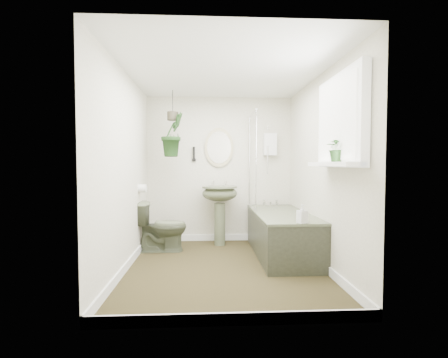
{
  "coord_description": "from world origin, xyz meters",
  "views": [
    {
      "loc": [
        -0.21,
        -3.8,
        1.22
      ],
      "look_at": [
        0.0,
        0.15,
        1.05
      ],
      "focal_mm": 26.0,
      "sensor_mm": 36.0,
      "label": 1
    }
  ],
  "objects": [
    {
      "name": "floor",
      "position": [
        0.0,
        0.0,
        -0.01
      ],
      "size": [
        2.3,
        2.8,
        0.02
      ],
      "primitive_type": "cube",
      "color": "black",
      "rests_on": "ground"
    },
    {
      "name": "ceiling",
      "position": [
        0.0,
        0.0,
        2.31
      ],
      "size": [
        2.3,
        2.8,
        0.02
      ],
      "primitive_type": "cube",
      "color": "white",
      "rests_on": "ground"
    },
    {
      "name": "wall_back",
      "position": [
        0.0,
        1.41,
        1.15
      ],
      "size": [
        2.3,
        0.02,
        2.3
      ],
      "primitive_type": "cube",
      "color": "beige",
      "rests_on": "ground"
    },
    {
      "name": "wall_front",
      "position": [
        0.0,
        -1.41,
        1.15
      ],
      "size": [
        2.3,
        0.02,
        2.3
      ],
      "primitive_type": "cube",
      "color": "beige",
      "rests_on": "ground"
    },
    {
      "name": "wall_left",
      "position": [
        -1.16,
        0.0,
        1.15
      ],
      "size": [
        0.02,
        2.8,
        2.3
      ],
      "primitive_type": "cube",
      "color": "beige",
      "rests_on": "ground"
    },
    {
      "name": "wall_right",
      "position": [
        1.16,
        0.0,
        1.15
      ],
      "size": [
        0.02,
        2.8,
        2.3
      ],
      "primitive_type": "cube",
      "color": "beige",
      "rests_on": "ground"
    },
    {
      "name": "skirting",
      "position": [
        0.0,
        0.0,
        0.05
      ],
      "size": [
        2.3,
        2.8,
        0.1
      ],
      "primitive_type": "cube",
      "color": "white",
      "rests_on": "floor"
    },
    {
      "name": "bathtub",
      "position": [
        0.8,
        0.5,
        0.29
      ],
      "size": [
        0.72,
        1.72,
        0.58
      ],
      "primitive_type": null,
      "color": "#4C543B",
      "rests_on": "floor"
    },
    {
      "name": "bath_screen",
      "position": [
        0.47,
        0.99,
        1.28
      ],
      "size": [
        0.04,
        0.72,
        1.4
      ],
      "primitive_type": null,
      "color": "silver",
      "rests_on": "bathtub"
    },
    {
      "name": "shower_box",
      "position": [
        0.8,
        1.34,
        1.55
      ],
      "size": [
        0.2,
        0.1,
        0.35
      ],
      "primitive_type": "cube",
      "color": "white",
      "rests_on": "wall_back"
    },
    {
      "name": "oval_mirror",
      "position": [
        -0.01,
        1.37,
        1.5
      ],
      "size": [
        0.46,
        0.03,
        0.62
      ],
      "primitive_type": "ellipsoid",
      "color": "tan",
      "rests_on": "wall_back"
    },
    {
      "name": "wall_sconce",
      "position": [
        -0.41,
        1.36,
        1.4
      ],
      "size": [
        0.04,
        0.04,
        0.22
      ],
      "primitive_type": "cylinder",
      "color": "black",
      "rests_on": "wall_back"
    },
    {
      "name": "toilet_roll_holder",
      "position": [
        -1.1,
        0.7,
        0.9
      ],
      "size": [
        0.11,
        0.11,
        0.11
      ],
      "primitive_type": "cylinder",
      "rotation": [
        0.0,
        1.57,
        0.0
      ],
      "color": "white",
      "rests_on": "wall_left"
    },
    {
      "name": "window_recess",
      "position": [
        1.09,
        -0.7,
        1.65
      ],
      "size": [
        0.08,
        1.0,
        0.9
      ],
      "primitive_type": "cube",
      "color": "white",
      "rests_on": "wall_right"
    },
    {
      "name": "window_sill",
      "position": [
        1.02,
        -0.7,
        1.23
      ],
      "size": [
        0.18,
        1.0,
        0.04
      ],
      "primitive_type": "cube",
      "color": "white",
      "rests_on": "wall_right"
    },
    {
      "name": "window_blinds",
      "position": [
        1.04,
        -0.7,
        1.65
      ],
      "size": [
        0.01,
        0.86,
        0.76
      ],
      "primitive_type": "cube",
      "color": "white",
      "rests_on": "wall_right"
    },
    {
      "name": "toilet",
      "position": [
        -0.85,
        0.8,
        0.35
      ],
      "size": [
        0.69,
        0.4,
        0.7
      ],
      "primitive_type": "imported",
      "rotation": [
        0.0,
        0.0,
        1.58
      ],
      "color": "#4C543B",
      "rests_on": "floor"
    },
    {
      "name": "pedestal_sink",
      "position": [
        -0.01,
        1.1,
        0.45
      ],
      "size": [
        0.54,
        0.47,
        0.91
      ],
      "primitive_type": null,
      "rotation": [
        0.0,
        0.0,
        0.03
      ],
      "color": "#4C543B",
      "rests_on": "floor"
    },
    {
      "name": "sill_plant",
      "position": [
        1.04,
        -0.76,
        1.38
      ],
      "size": [
        0.3,
        0.28,
        0.27
      ],
      "primitive_type": "imported",
      "rotation": [
        0.0,
        0.0,
        0.36
      ],
      "color": "black",
      "rests_on": "window_sill"
    },
    {
      "name": "hanging_plant",
      "position": [
        -0.7,
        0.95,
        1.66
      ],
      "size": [
        0.45,
        0.46,
        0.65
      ],
      "primitive_type": "imported",
      "rotation": [
        0.0,
        0.0,
        0.87
      ],
      "color": "black",
      "rests_on": "ceiling"
    },
    {
      "name": "soap_bottle",
      "position": [
        0.84,
        -0.29,
        0.68
      ],
      "size": [
        0.12,
        0.12,
        0.21
      ],
      "primitive_type": "imported",
      "rotation": [
        0.0,
        0.0,
        0.34
      ],
      "color": "#2F2A29",
      "rests_on": "bathtub"
    },
    {
      "name": "hanging_pot",
      "position": [
        -0.7,
        0.95,
        1.93
      ],
      "size": [
        0.16,
        0.16,
        0.12
      ],
      "primitive_type": "cylinder",
      "color": "#312C1F",
      "rests_on": "ceiling"
    }
  ]
}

